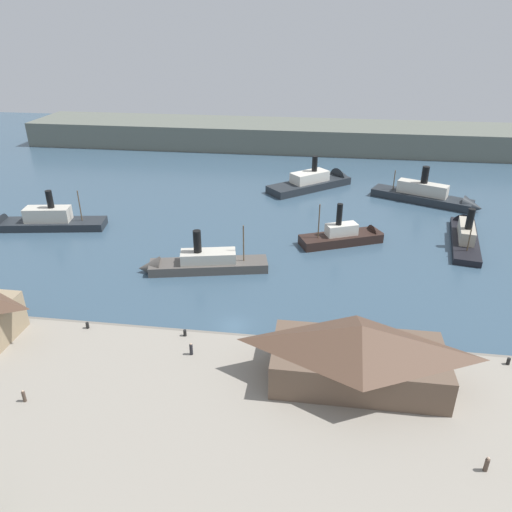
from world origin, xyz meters
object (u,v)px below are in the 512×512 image
Objects in this scene: mooring_post_east at (508,361)px; ferry_mid_harbor at (36,222)px; ferry_near_quay at (319,181)px; ferry_departing_north at (464,232)px; ferry_outer_harbor at (432,197)px; pedestrian_walking_east at (487,464)px; ferry_approaching_east at (196,264)px; mooring_post_west at (185,333)px; mooring_post_center_east at (87,325)px; ferry_shed_east_terminal at (359,353)px; pedestrian_walking_west at (191,349)px; pedestrian_near_east_shed at (24,396)px; ferry_moored_west at (349,236)px.

ferry_mid_harbor is (-84.23, 35.73, -0.17)m from mooring_post_east.
ferry_near_quay is (-25.45, 72.55, -0.17)m from mooring_post_east.
ferry_departing_north is 0.94× the size of ferry_outer_harbor.
ferry_approaching_east is (-38.46, 38.67, -0.62)m from pedestrian_walking_east.
mooring_post_west is 74.07m from ferry_near_quay.
ferry_departing_north is (60.84, 42.87, -0.42)m from mooring_post_center_east.
ferry_shed_east_terminal is at bearing -116.18° from ferry_departing_north.
pedestrian_near_east_shed is (-16.60, -10.99, -0.08)m from pedestrian_walking_west.
mooring_post_east is at bearing 5.05° from pedestrian_walking_west.
ferry_moored_west is at bearing -166.68° from ferry_departing_north.
ferry_moored_west is 0.75× the size of ferry_departing_north.
pedestrian_near_east_shed is 0.09× the size of ferry_moored_west.
ferry_departing_north is 20.16m from ferry_outer_harbor.
pedestrian_walking_west is at bearing -133.88° from ferry_departing_north.
pedestrian_near_east_shed is 0.06× the size of ferry_mid_harbor.
mooring_post_center_east is at bearing 166.72° from pedestrian_walking_west.
mooring_post_west is 63.37m from ferry_departing_north.
pedestrian_walking_west is at bearing -13.28° from mooring_post_center_east.
ferry_approaching_east is at bearing 100.27° from mooring_post_west.
ferry_shed_east_terminal is at bearing -8.88° from mooring_post_center_east.
ferry_near_quay reaches higher than ferry_approaching_east.
ferry_approaching_east reaches higher than ferry_mid_harbor.
mooring_post_center_east is at bearing -132.70° from ferry_outer_harbor.
ferry_moored_west is 0.79× the size of ferry_approaching_east.
ferry_near_quay is at bearing 135.77° from ferry_departing_north.
ferry_approaching_east is (-3.82, 21.12, -0.26)m from mooring_post_west.
mooring_post_center_east is 0.04× the size of ferry_near_quay.
pedestrian_walking_west is at bearing -41.63° from ferry_mid_harbor.
mooring_post_east is at bearing -91.78° from ferry_outer_harbor.
ferry_outer_harbor is (21.05, 68.59, -3.50)m from ferry_shed_east_terminal.
ferry_moored_west reaches higher than ferry_near_quay.
ferry_shed_east_terminal is at bearing -90.75° from ferry_moored_west.
mooring_post_west is 21.46m from ferry_approaching_east.
ferry_near_quay is 54.99m from ferry_approaching_east.
ferry_outer_harbor is (27.40, -9.50, 0.15)m from ferry_near_quay.
pedestrian_walking_east is at bearing -26.88° from mooring_post_west.
mooring_post_east is 0.04× the size of ferry_outer_harbor.
ferry_outer_harbor reaches higher than mooring_post_west.
ferry_outer_harbor is at bearing 47.30° from mooring_post_center_east.
pedestrian_walking_east is 0.08× the size of ferry_approaching_east.
ferry_approaching_east is 41.01m from ferry_mid_harbor.
ferry_departing_north is (4.81, 43.10, -0.42)m from mooring_post_east.
mooring_post_east is 0.03× the size of ferry_mid_harbor.
ferry_shed_east_terminal reaches higher than ferry_outer_harbor.
mooring_post_east is at bearing 14.39° from pedestrian_near_east_shed.
mooring_post_center_east is 0.04× the size of ferry_approaching_east.
ferry_near_quay is at bearing 77.11° from mooring_post_west.
ferry_approaching_east is (-26.69, 27.00, -3.74)m from ferry_shed_east_terminal.
ferry_outer_harbor reaches higher than ferry_near_quay.
ferry_approaching_east is at bearing 134.84° from pedestrian_walking_east.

